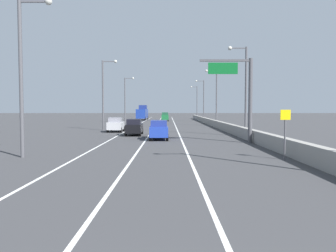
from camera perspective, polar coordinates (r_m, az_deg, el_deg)
ground_plane at (r=66.89m, az=-0.08°, el=0.34°), size 320.00×320.00×0.00m
lane_stripe_left at (r=58.18m, az=-5.52°, el=-0.06°), size 0.16×130.00×0.00m
lane_stripe_center at (r=57.94m, az=-2.08°, el=-0.06°), size 0.16×130.00×0.00m
lane_stripe_right at (r=57.92m, az=1.38°, el=-0.06°), size 0.16×130.00×0.00m
jersey_barrier_right at (r=43.62m, az=10.51°, el=-0.39°), size 0.60×120.00×1.10m
overhead_sign_gantry at (r=30.68m, az=12.49°, el=5.99°), size 4.68×0.36×7.50m
speed_advisory_sign at (r=21.33m, az=19.24°, el=-0.72°), size 0.60×0.11×3.00m
lamp_post_right_second at (r=38.10m, az=12.73°, el=6.82°), size 2.14×0.44×9.86m
lamp_post_right_third at (r=59.74m, az=8.04°, el=5.44°), size 2.14×0.44×9.86m
lamp_post_right_fourth at (r=81.60m, az=5.94°, el=4.79°), size 2.14×0.44×9.86m
lamp_post_right_fifth at (r=103.55m, az=4.86°, el=4.41°), size 2.14×0.44×9.86m
lamp_post_left_near at (r=23.02m, az=-22.95°, el=9.23°), size 2.14×0.44×9.86m
lamp_post_left_mid at (r=48.39m, az=-10.56°, el=6.01°), size 2.14×0.44×9.86m
lamp_post_left_far at (r=74.53m, az=-7.01°, el=4.96°), size 2.14×0.44×9.86m
car_silver_0 at (r=44.85m, az=-8.74°, el=0.22°), size 1.95×4.03×1.89m
car_black_1 at (r=39.03m, az=-5.64°, el=-0.18°), size 1.84×4.73×1.87m
car_blue_2 at (r=33.65m, az=-1.52°, el=-0.63°), size 1.97×4.84×1.91m
car_green_3 at (r=82.88m, az=-0.44°, el=1.58°), size 1.80×4.40×2.12m
box_truck at (r=90.42m, az=-4.29°, el=2.17°), size 2.67×9.16×3.98m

